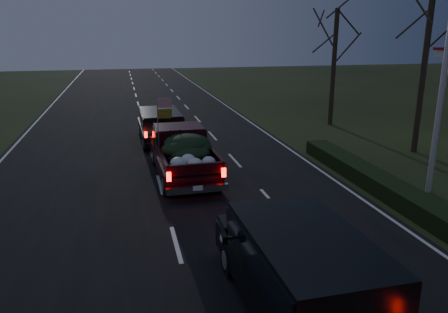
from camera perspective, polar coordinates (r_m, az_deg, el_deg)
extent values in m
plane|color=black|center=(12.34, -6.27, -11.36)|extent=(120.00, 120.00, 0.00)
cube|color=black|center=(12.34, -6.27, -11.32)|extent=(14.00, 120.00, 0.02)
cube|color=black|center=(17.40, 18.78, -2.80)|extent=(1.00, 10.00, 0.60)
cylinder|color=silver|center=(16.79, 26.92, 10.38)|extent=(0.20, 0.20, 9.00)
cylinder|color=black|center=(22.58, 24.72, 11.02)|extent=(0.28, 0.28, 8.50)
cylinder|color=black|center=(28.03, 14.11, 11.13)|extent=(0.28, 0.28, 7.00)
cube|color=black|center=(17.60, -5.35, -0.65)|extent=(2.22, 5.30, 0.58)
cube|color=black|center=(18.30, -5.90, 2.54)|extent=(1.98, 1.73, 0.95)
cube|color=black|center=(18.28, -5.91, 2.86)|extent=(2.09, 1.62, 0.58)
cube|color=black|center=(16.22, -4.60, -0.92)|extent=(2.01, 2.99, 0.06)
ellipsoid|color=black|center=(16.60, -4.78, 1.17)|extent=(1.72, 1.93, 0.63)
cylinder|color=gray|center=(17.11, -8.62, 4.02)|extent=(0.03, 0.03, 2.10)
cube|color=red|center=(16.98, -7.78, 6.96)|extent=(0.55, 0.03, 0.36)
cube|color=gold|center=(17.05, -7.73, 5.57)|extent=(0.55, 0.03, 0.36)
cube|color=black|center=(23.24, -8.33, 3.35)|extent=(2.10, 4.89, 0.61)
cube|color=black|center=(22.86, -8.33, 4.90)|extent=(1.96, 3.57, 0.81)
cube|color=black|center=(22.84, -8.34, 5.10)|extent=(2.06, 3.47, 0.49)
cube|color=black|center=(9.47, 9.68, -15.84)|extent=(2.35, 5.42, 0.67)
cube|color=black|center=(8.87, 10.65, -12.55)|extent=(2.18, 3.96, 0.90)
cube|color=black|center=(8.83, 10.68, -12.04)|extent=(2.29, 3.85, 0.54)
cube|color=black|center=(9.65, 0.00, -10.67)|extent=(0.12, 0.25, 0.18)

